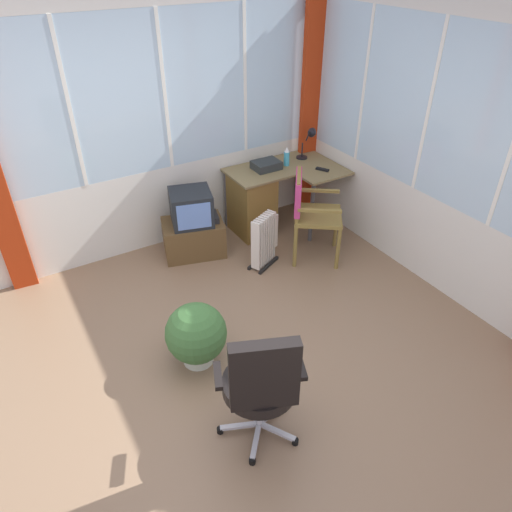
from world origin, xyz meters
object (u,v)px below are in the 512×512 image
object	(u,v)px
paper_tray	(266,165)
office_chair	(261,383)
tv_remote	(322,169)
spray_bottle	(287,157)
wooden_armchair	(307,205)
desk_lamp	(311,139)
space_heater	(265,240)
potted_plant	(196,334)
tv_on_stand	(193,227)
desk	(256,200)

from	to	relation	value
paper_tray	office_chair	world-z (taller)	office_chair
tv_remote	spray_bottle	distance (m)	0.43
wooden_armchair	tv_remote	bearing A→B (deg)	38.93
tv_remote	office_chair	xyz separation A→B (m)	(-2.09, -2.11, -0.18)
desk_lamp	space_heater	xyz separation A→B (m)	(-1.03, -0.66, -0.68)
spray_bottle	potted_plant	xyz separation A→B (m)	(-1.89, -1.55, -0.55)
paper_tray	wooden_armchair	xyz separation A→B (m)	(0.02, -0.76, -0.16)
potted_plant	wooden_armchair	bearing A→B (deg)	26.30
spray_bottle	office_chair	size ratio (longest dim) A/B	0.21
tv_on_stand	paper_tray	bearing A→B (deg)	5.43
desk	paper_tray	world-z (taller)	paper_tray
desk_lamp	wooden_armchair	xyz separation A→B (m)	(-0.58, -0.75, -0.36)
tv_remote	desk_lamp	bearing A→B (deg)	48.33
desk_lamp	office_chair	size ratio (longest dim) A/B	0.36
tv_remote	office_chair	world-z (taller)	office_chair
wooden_armchair	potted_plant	size ratio (longest dim) A/B	1.73
desk_lamp	paper_tray	xyz separation A→B (m)	(-0.60, 0.01, -0.19)
tv_remote	office_chair	bearing A→B (deg)	-163.52
space_heater	office_chair	bearing A→B (deg)	-122.57
desk_lamp	paper_tray	size ratio (longest dim) A/B	1.22
spray_bottle	tv_on_stand	bearing A→B (deg)	-177.15
desk	desk_lamp	xyz separation A→B (m)	(0.75, 0.02, 0.58)
tv_remote	paper_tray	xyz separation A→B (m)	(-0.52, 0.36, 0.03)
spray_bottle	office_chair	bearing A→B (deg)	-126.90
desk_lamp	wooden_armchair	world-z (taller)	desk_lamp
paper_tray	office_chair	size ratio (longest dim) A/B	0.30
tv_remote	spray_bottle	xyz separation A→B (m)	(-0.27, 0.33, 0.09)
tv_remote	wooden_armchair	bearing A→B (deg)	-169.79
desk_lamp	paper_tray	world-z (taller)	desk_lamp
desk	potted_plant	world-z (taller)	desk
desk	tv_on_stand	world-z (taller)	tv_on_stand
desk_lamp	space_heater	bearing A→B (deg)	-147.13
potted_plant	office_chair	bearing A→B (deg)	-85.88
tv_remote	tv_on_stand	bearing A→B (deg)	141.24
spray_bottle	office_chair	world-z (taller)	office_chair
tv_on_stand	desk	bearing A→B (deg)	4.57
desk_lamp	wooden_armchair	distance (m)	1.01
desk_lamp	office_chair	world-z (taller)	desk_lamp
wooden_armchair	space_heater	size ratio (longest dim) A/B	1.64
wooden_armchair	office_chair	bearing A→B (deg)	-133.09
office_chair	desk_lamp	bearing A→B (deg)	48.53
tv_on_stand	potted_plant	bearing A→B (deg)	-113.98
desk	potted_plant	xyz separation A→B (m)	(-1.48, -1.55, -0.11)
space_heater	desk	bearing A→B (deg)	66.87
paper_tray	space_heater	bearing A→B (deg)	-122.60
office_chair	desk	bearing A→B (deg)	59.75
wooden_armchair	space_heater	xyz separation A→B (m)	(-0.45, 0.09, -0.32)
paper_tray	wooden_armchair	bearing A→B (deg)	-88.35
desk_lamp	potted_plant	world-z (taller)	desk_lamp
wooden_armchair	office_chair	size ratio (longest dim) A/B	0.95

